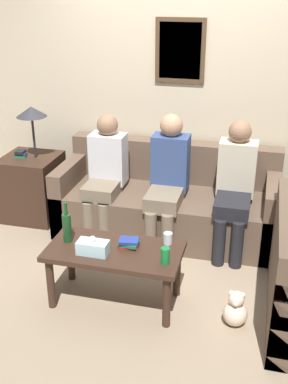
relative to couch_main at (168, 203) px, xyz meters
name	(u,v)px	position (x,y,z in m)	size (l,w,h in m)	color
ground_plane	(156,255)	(0.00, -0.51, -0.30)	(16.00, 16.00, 0.00)	gray
wall_back	(180,92)	(0.00, 0.46, 1.00)	(9.00, 0.08, 2.60)	beige
couch_main	(168,203)	(0.00, 0.00, 0.00)	(2.11, 0.87, 0.85)	brown
coffee_table	(114,257)	(-0.15, -1.25, 0.09)	(1.02, 0.51, 0.47)	#382319
side_table_with_lamp	(33,184)	(-1.43, -0.05, 0.07)	(0.55, 0.55, 1.19)	#382319
wine_bottle	(67,227)	(-0.54, -1.22, 0.29)	(0.07, 0.07, 0.33)	#19421E
drinking_glass	(168,238)	(0.22, -1.06, 0.21)	(0.07, 0.07, 0.09)	silver
book_stack	(129,243)	(-0.05, -1.19, 0.20)	(0.16, 0.13, 0.07)	red
soda_can	(165,256)	(0.26, -1.34, 0.23)	(0.07, 0.07, 0.12)	#197A38
tissue_box	(93,247)	(-0.29, -1.34, 0.22)	(0.23, 0.12, 0.14)	silver
person_left	(105,171)	(-0.59, -0.16, 0.34)	(0.34, 0.57, 1.17)	#756651
person_middle	(168,176)	(0.03, -0.18, 0.35)	(0.34, 0.63, 1.21)	#756651
person_right	(235,183)	(0.64, -0.16, 0.34)	(0.34, 0.64, 1.19)	black
teddy_bear	(235,310)	(0.78, -1.30, -0.18)	(0.18, 0.18, 0.28)	beige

